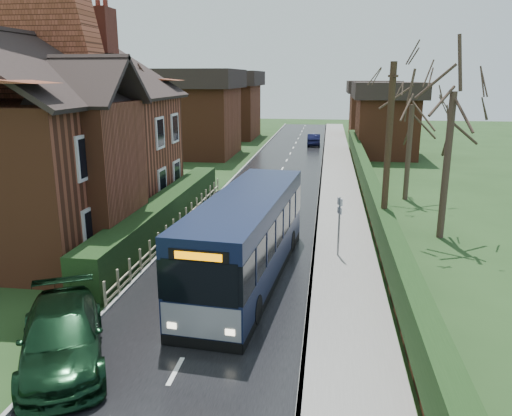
% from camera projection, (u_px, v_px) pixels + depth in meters
% --- Properties ---
extents(ground, '(140.00, 140.00, 0.00)m').
position_uv_depth(ground, '(225.00, 277.00, 17.84)').
color(ground, '#27451D').
rests_on(ground, ground).
extents(road, '(6.00, 100.00, 0.02)m').
position_uv_depth(road, '(262.00, 207.00, 27.41)').
color(road, black).
rests_on(road, ground).
extents(pavement, '(2.50, 100.00, 0.14)m').
position_uv_depth(pavement, '(340.00, 209.00, 26.80)').
color(pavement, slate).
rests_on(pavement, ground).
extents(kerb_right, '(0.12, 100.00, 0.14)m').
position_uv_depth(kerb_right, '(318.00, 208.00, 26.97)').
color(kerb_right, gray).
rests_on(kerb_right, ground).
extents(kerb_left, '(0.12, 100.00, 0.10)m').
position_uv_depth(kerb_left, '(208.00, 204.00, 27.82)').
color(kerb_left, gray).
rests_on(kerb_left, ground).
extents(front_hedge, '(1.20, 16.00, 1.60)m').
position_uv_depth(front_hedge, '(164.00, 214.00, 22.96)').
color(front_hedge, black).
rests_on(front_hedge, ground).
extents(picket_fence, '(0.10, 16.00, 0.90)m').
position_uv_depth(picket_fence, '(180.00, 222.00, 22.95)').
color(picket_fence, tan).
rests_on(picket_fence, ground).
extents(right_wall_hedge, '(0.60, 50.00, 1.80)m').
position_uv_depth(right_wall_hedge, '(371.00, 192.00, 26.34)').
color(right_wall_hedge, brown).
rests_on(right_wall_hedge, ground).
extents(brick_house, '(9.30, 14.60, 10.30)m').
position_uv_depth(brick_house, '(56.00, 135.00, 22.51)').
color(brick_house, brown).
rests_on(brick_house, ground).
extents(bus, '(3.12, 10.14, 3.03)m').
position_uv_depth(bus, '(247.00, 238.00, 17.31)').
color(bus, black).
rests_on(bus, ground).
extents(car_silver, '(2.87, 4.78, 1.52)m').
position_uv_depth(car_silver, '(225.00, 205.00, 24.86)').
color(car_silver, '#B5B6BA').
rests_on(car_silver, ground).
extents(car_green, '(3.92, 5.16, 1.39)m').
position_uv_depth(car_green, '(62.00, 336.00, 12.37)').
color(car_green, black).
rests_on(car_green, ground).
extents(car_distant, '(1.38, 3.73, 1.22)m').
position_uv_depth(car_distant, '(314.00, 140.00, 52.03)').
color(car_distant, black).
rests_on(car_distant, ground).
extents(bus_stop_sign, '(0.20, 0.36, 2.48)m').
position_uv_depth(bus_stop_sign, '(339.00, 218.00, 19.26)').
color(bus_stop_sign, slate).
rests_on(bus_stop_sign, ground).
extents(telegraph_pole, '(0.28, 0.96, 7.50)m').
position_uv_depth(telegraph_pole, '(387.00, 159.00, 19.61)').
color(telegraph_pole, black).
rests_on(telegraph_pole, ground).
extents(tree_right_near, '(4.21, 4.21, 9.08)m').
position_uv_depth(tree_right_near, '(455.00, 81.00, 20.55)').
color(tree_right_near, '#372820').
rests_on(tree_right_near, ground).
extents(tree_right_far, '(4.03, 4.03, 7.79)m').
position_uv_depth(tree_right_far, '(413.00, 98.00, 27.72)').
color(tree_right_far, '#3B2C22').
rests_on(tree_right_far, ground).
extents(tree_house_side, '(4.90, 4.90, 11.13)m').
position_uv_depth(tree_house_side, '(103.00, 50.00, 26.48)').
color(tree_house_side, '#372820').
rests_on(tree_house_side, ground).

